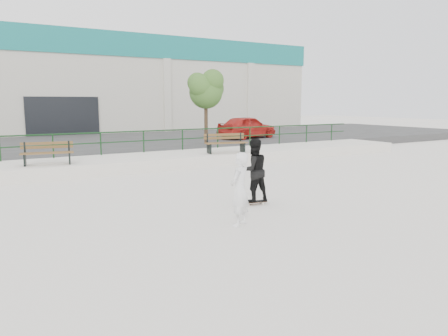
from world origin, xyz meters
TOP-DOWN VIEW (x-y plane):
  - ground at (0.00, 0.00)m, footprint 120.00×120.00m
  - ledge at (0.00, 9.50)m, footprint 30.00×3.00m
  - parking_strip at (0.00, 18.00)m, footprint 60.00×14.00m
  - railing at (-0.00, 10.80)m, footprint 28.00×0.06m
  - commercial_building at (-0.00, 31.99)m, footprint 44.20×16.33m
  - bench_left at (-3.54, 8.93)m, footprint 1.94×0.89m
  - bench_right at (4.19, 8.70)m, footprint 2.04×0.97m
  - tree at (5.59, 13.08)m, footprint 2.31×2.06m
  - red_car at (9.63, 14.95)m, footprint 4.53×2.64m
  - skateboard at (0.61, 1.29)m, footprint 0.80×0.36m
  - standing_skater at (0.61, 1.29)m, footprint 0.91×0.74m
  - seated_skater at (-0.86, -0.25)m, footprint 0.75×0.68m

SIDE VIEW (x-z plane):
  - ground at x=0.00m, z-range 0.00..0.00m
  - skateboard at x=0.61m, z-range 0.03..0.12m
  - ledge at x=0.00m, z-range 0.00..0.50m
  - parking_strip at x=0.00m, z-range 0.00..0.50m
  - seated_skater at x=-0.86m, z-range 0.00..1.72m
  - bench_left at x=-3.54m, z-range 0.50..1.36m
  - bench_right at x=4.19m, z-range 0.50..1.40m
  - standing_skater at x=0.61m, z-range 0.09..1.85m
  - red_car at x=9.63m, z-range 0.50..1.95m
  - railing at x=0.00m, z-range 0.73..1.76m
  - tree at x=5.59m, z-range 1.53..5.64m
  - commercial_building at x=0.00m, z-range 0.58..8.58m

